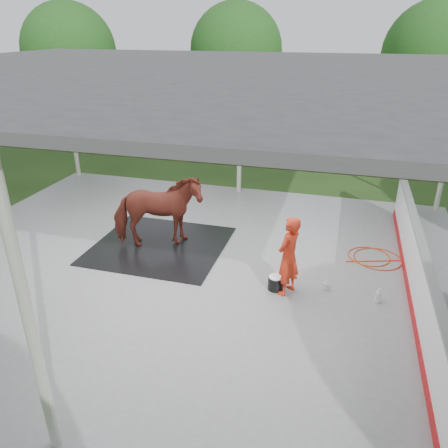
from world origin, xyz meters
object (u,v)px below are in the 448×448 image
(horse, at_px, (158,212))
(handler, at_px, (289,256))
(dasher_board, at_px, (416,270))
(wash_bucket, at_px, (276,283))

(horse, distance_m, handler, 3.36)
(handler, bearing_deg, horse, -85.40)
(horse, bearing_deg, handler, -134.91)
(dasher_board, height_order, wash_bucket, dasher_board)
(dasher_board, xyz_separation_m, handler, (-2.33, -0.57, 0.25))
(handler, height_order, wash_bucket, handler)
(horse, bearing_deg, dasher_board, -120.92)
(dasher_board, distance_m, handler, 2.41)
(dasher_board, relative_size, horse, 3.98)
(horse, xyz_separation_m, handler, (3.16, -1.15, -0.08))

